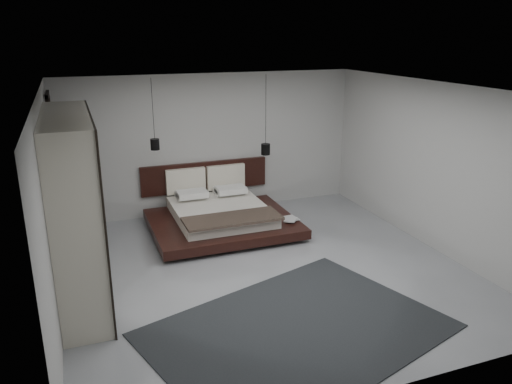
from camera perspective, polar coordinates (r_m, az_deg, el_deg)
name	(u,v)px	position (r m, az deg, el deg)	size (l,w,h in m)	color
floor	(266,270)	(7.92, 1.18, -8.85)	(6.00, 6.00, 0.00)	#93959B
ceiling	(268,89)	(7.12, 1.33, 11.73)	(6.00, 6.00, 0.00)	white
wall_back	(212,144)	(10.16, -5.04, 5.50)	(6.00, 6.00, 0.00)	#AFAFAC
wall_front	(384,271)	(4.93, 14.39, -8.70)	(6.00, 6.00, 0.00)	#AFAFAC
wall_left	(50,208)	(6.93, -22.50, -1.71)	(6.00, 6.00, 0.00)	#AFAFAC
wall_right	(432,166)	(8.92, 19.49, 2.80)	(6.00, 6.00, 0.00)	#AFAFAC
lattice_screen	(56,169)	(9.30, -21.85, 2.50)	(0.05, 0.90, 2.60)	black
bed	(220,215)	(9.42, -4.13, -2.59)	(2.61, 2.32, 1.05)	black
book_lower	(286,220)	(9.22, 3.40, -3.18)	(0.23, 0.30, 0.03)	#99724C
book_upper	(285,219)	(9.18, 3.37, -3.10)	(0.20, 0.28, 0.02)	#99724C
pendant_left	(155,144)	(9.19, -11.48, 5.39)	(0.16, 0.16, 1.27)	black
pendant_right	(266,149)	(9.80, 1.10, 4.95)	(0.18, 0.18, 1.54)	black
wardrobe	(75,209)	(7.13, -19.95, -1.86)	(0.62, 2.62, 2.57)	beige
rug	(298,330)	(6.48, 4.78, -15.45)	(3.53, 2.52, 0.02)	black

